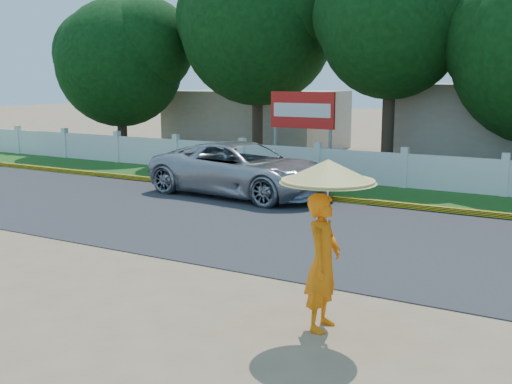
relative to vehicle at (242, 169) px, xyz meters
The scene contains 9 objects.
ground 8.44m from the vehicle, 63.63° to the right, with size 120.00×120.00×0.00m, color #9E8460.
road 4.87m from the vehicle, 39.07° to the right, with size 60.00×7.00×0.02m, color #38383A.
grass_verge 4.41m from the vehicle, 30.73° to the left, with size 60.00×3.50×0.03m, color #2D601E.
curb 3.83m from the vehicle, ahead, with size 40.00×0.18×0.16m, color yellow.
fence 5.24m from the vehicle, 44.51° to the left, with size 40.00×0.10×1.10m, color silver.
building_far 13.08m from the vehicle, 118.65° to the left, with size 8.00×5.00×2.80m, color #B7AD99.
vehicle is the anchor object (origin of this frame).
monk_with_parasol 10.34m from the vehicle, 51.96° to the right, with size 1.31×1.31×2.39m.
billboard 4.97m from the vehicle, 95.03° to the left, with size 2.50×0.13×2.95m.
Camera 1 is at (6.12, -8.38, 3.47)m, focal length 45.00 mm.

